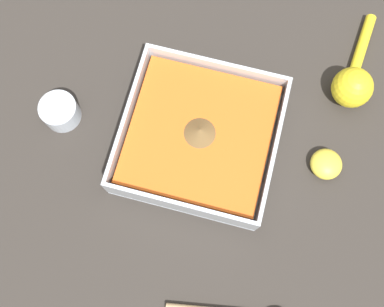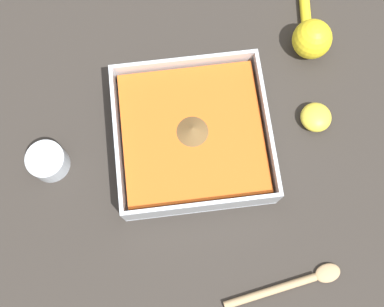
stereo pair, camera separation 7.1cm
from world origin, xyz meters
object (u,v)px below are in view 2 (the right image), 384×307
at_px(spice_bowl, 48,162).
at_px(lemon_squeezer, 311,34).
at_px(lemon_half, 316,117).
at_px(square_dish, 192,136).
at_px(wooden_spoon, 290,285).

distance_m(spice_bowl, lemon_squeezer, 0.49).
bearing_deg(lemon_half, lemon_squeezer, -96.06).
bearing_deg(square_dish, spice_bowl, 3.09).
height_order(square_dish, wooden_spoon, square_dish).
bearing_deg(wooden_spoon, lemon_squeezer, 65.94).
distance_m(square_dish, lemon_half, 0.21).
distance_m(spice_bowl, wooden_spoon, 0.43).
relative_size(square_dish, wooden_spoon, 1.29).
height_order(square_dish, spice_bowl, square_dish).
bearing_deg(lemon_squeezer, lemon_half, 0.33).
bearing_deg(wooden_spoon, lemon_half, 61.53).
distance_m(spice_bowl, lemon_half, 0.44).
xyz_separation_m(square_dish, lemon_squeezer, (-0.22, -0.16, 0.00)).
bearing_deg(spice_bowl, wooden_spoon, 146.56).
bearing_deg(spice_bowl, lemon_half, -176.85).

